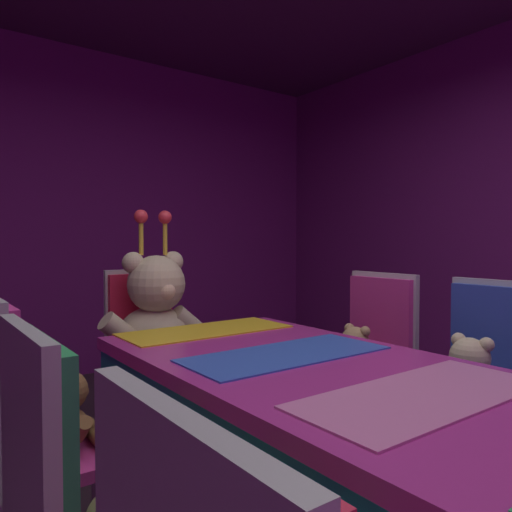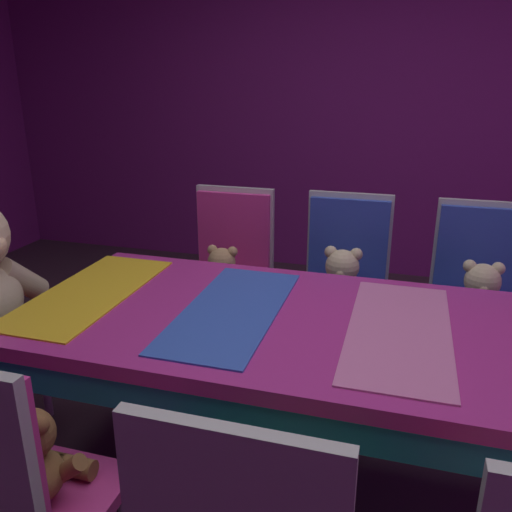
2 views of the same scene
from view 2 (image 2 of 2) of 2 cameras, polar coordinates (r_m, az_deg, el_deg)
ground_plane at (r=2.21m, az=5.38°, el=-24.43°), size 7.90×7.90×0.00m
wall_right at (r=4.20m, az=13.21°, el=16.92°), size 0.12×6.40×2.80m
banquet_table at (r=1.83m, az=6.01°, el=-9.41°), size 0.90×2.02×0.75m
teddy_left_2 at (r=1.57m, az=-22.91°, el=-19.66°), size 0.22×0.29×0.27m
chair_right_0 at (r=2.62m, az=22.79°, el=-3.14°), size 0.42×0.41×0.98m
teddy_right_0 at (r=2.49m, az=23.09°, el=-4.50°), size 0.25×0.32×0.31m
chair_right_1 at (r=2.61m, az=9.63°, el=-1.94°), size 0.42×0.41×0.98m
teddy_right_1 at (r=2.48m, az=9.21°, el=-3.18°), size 0.26×0.33×0.31m
chair_right_2 at (r=2.71m, az=-2.73°, el=-0.92°), size 0.42×0.41×0.98m
teddy_right_2 at (r=2.59m, az=-3.75°, el=-2.37°), size 0.23×0.29×0.28m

